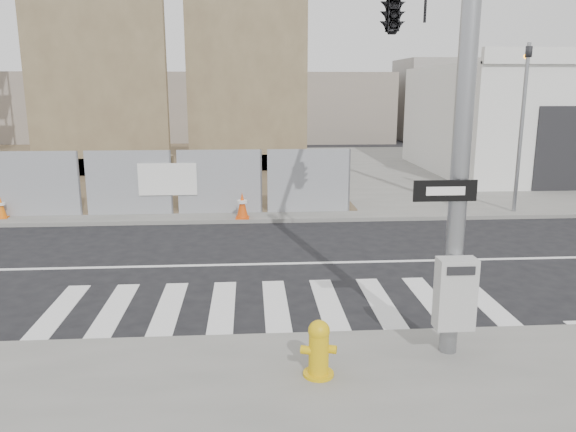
{
  "coord_description": "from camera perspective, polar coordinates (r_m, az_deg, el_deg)",
  "views": [
    {
      "loc": [
        -0.45,
        -12.45,
        4.03
      ],
      "look_at": [
        0.33,
        -1.11,
        1.4
      ],
      "focal_mm": 35.0,
      "sensor_mm": 36.0,
      "label": 1
    }
  ],
  "objects": [
    {
      "name": "ground",
      "position": [
        13.09,
        -1.77,
        -4.91
      ],
      "size": [
        100.0,
        100.0,
        0.0
      ],
      "primitive_type": "plane",
      "color": "black",
      "rests_on": "ground"
    },
    {
      "name": "sidewalk_far",
      "position": [
        26.75,
        -2.94,
        4.49
      ],
      "size": [
        50.0,
        20.0,
        0.12
      ],
      "primitive_type": "cube",
      "color": "slate",
      "rests_on": "ground"
    },
    {
      "name": "signal_pole",
      "position": [
        10.84,
        12.39,
        16.71
      ],
      "size": [
        0.96,
        5.87,
        7.0
      ],
      "color": "gray",
      "rests_on": "sidewalk_near"
    },
    {
      "name": "far_signal_pole",
      "position": [
        19.04,
        22.82,
        10.39
      ],
      "size": [
        0.16,
        0.2,
        5.6
      ],
      "color": "gray",
      "rests_on": "sidewalk_far"
    },
    {
      "name": "concrete_wall_left",
      "position": [
        26.36,
        -18.68,
        10.95
      ],
      "size": [
        6.0,
        1.3,
        8.0
      ],
      "color": "brown",
      "rests_on": "sidewalk_far"
    },
    {
      "name": "concrete_wall_right",
      "position": [
        26.54,
        -4.13,
        11.6
      ],
      "size": [
        5.5,
        1.3,
        8.0
      ],
      "color": "brown",
      "rests_on": "sidewalk_far"
    },
    {
      "name": "auto_shop",
      "position": [
        29.27,
        25.97,
        8.82
      ],
      "size": [
        12.0,
        10.2,
        5.95
      ],
      "color": "silver",
      "rests_on": "sidewalk_far"
    },
    {
      "name": "utility_pole_right",
      "position": [
        19.28,
        17.91,
        15.92
      ],
      "size": [
        1.6,
        0.28,
        10.0
      ],
      "color": "brown",
      "rests_on": "sidewalk_far"
    },
    {
      "name": "fire_hydrant",
      "position": [
        7.92,
        3.14,
        -13.29
      ],
      "size": [
        0.54,
        0.54,
        0.81
      ],
      "rotation": [
        0.0,
        0.0,
        -0.32
      ],
      "color": "gold",
      "rests_on": "sidewalk_near"
    },
    {
      "name": "traffic_cone_c",
      "position": [
        19.11,
        -27.15,
        0.79
      ],
      "size": [
        0.39,
        0.39,
        0.68
      ],
      "rotation": [
        0.0,
        0.0,
        0.11
      ],
      "color": "orange",
      "rests_on": "sidewalk_far"
    },
    {
      "name": "traffic_cone_d",
      "position": [
        17.04,
        -4.67,
        1.06
      ],
      "size": [
        0.43,
        0.43,
        0.8
      ],
      "rotation": [
        0.0,
        0.0,
        -0.04
      ],
      "color": "#D9470B",
      "rests_on": "sidewalk_far"
    }
  ]
}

